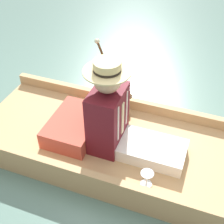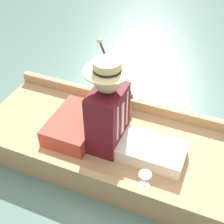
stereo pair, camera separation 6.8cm
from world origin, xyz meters
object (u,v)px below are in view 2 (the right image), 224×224
(seated_person, at_px, (118,120))
(walking_cane, at_px, (111,70))
(teddy_bear, at_px, (125,104))
(wine_glass, at_px, (145,177))

(seated_person, height_order, walking_cane, seated_person)
(seated_person, bearing_deg, teddy_bear, -165.22)
(wine_glass, bearing_deg, teddy_bear, -147.94)
(wine_glass, height_order, walking_cane, walking_cane)
(teddy_bear, distance_m, walking_cane, 0.32)
(seated_person, height_order, teddy_bear, seated_person)
(teddy_bear, xyz_separation_m, wine_glass, (0.64, 0.40, -0.07))
(seated_person, xyz_separation_m, wine_glass, (0.30, 0.33, -0.20))
(wine_glass, distance_m, walking_cane, 1.00)
(teddy_bear, height_order, wine_glass, teddy_bear)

